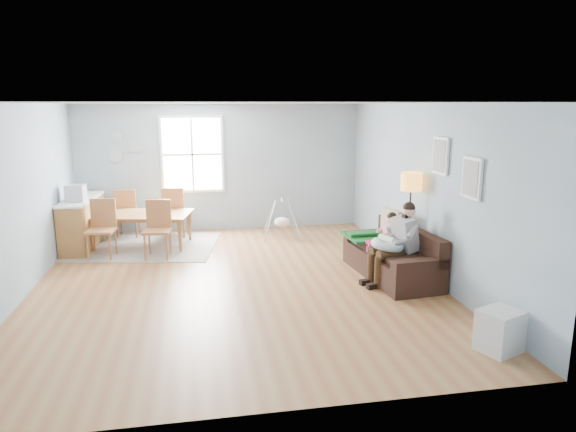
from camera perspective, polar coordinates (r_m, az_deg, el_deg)
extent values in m
cube|color=#975A35|center=(8.04, -5.85, -7.56)|extent=(8.40, 9.40, 0.08)
cube|color=silver|center=(7.57, -6.37, 14.65)|extent=(8.40, 9.40, 0.60)
cube|color=#8094A8|center=(12.29, -7.71, 5.97)|extent=(8.40, 0.08, 3.90)
cube|color=#8094A8|center=(3.22, 0.29, -12.13)|extent=(8.40, 0.08, 3.90)
cube|color=#8094A8|center=(8.98, 21.45, 2.93)|extent=(0.08, 9.40, 3.90)
cube|color=white|center=(11.06, -10.59, 6.75)|extent=(1.32, 0.06, 1.62)
cube|color=white|center=(11.03, -10.59, 6.73)|extent=(1.20, 0.02, 1.50)
cube|color=white|center=(11.02, -10.59, 6.73)|extent=(1.20, 0.03, 0.04)
cube|color=white|center=(11.02, -10.59, 6.73)|extent=(0.04, 0.03, 1.50)
cube|color=white|center=(7.05, 19.76, 3.99)|extent=(0.04, 0.44, 0.54)
cube|color=slate|center=(7.04, 19.59, 3.98)|extent=(0.01, 0.36, 0.46)
cube|color=white|center=(7.81, 16.60, 6.42)|extent=(0.04, 0.44, 0.54)
cube|color=slate|center=(7.80, 16.43, 6.43)|extent=(0.01, 0.36, 0.46)
cylinder|color=#8B9EA7|center=(11.14, -18.49, 8.43)|extent=(0.24, 0.02, 0.24)
cylinder|color=#8B9EA7|center=(11.11, -16.62, 7.51)|extent=(0.26, 0.02, 0.26)
cylinder|color=#8B9EA7|center=(11.18, -18.61, 6.37)|extent=(0.28, 0.02, 0.28)
cube|color=black|center=(8.33, 11.34, -5.31)|extent=(1.02, 2.03, 0.39)
cube|color=black|center=(8.37, 13.44, -2.50)|extent=(0.37, 1.96, 0.40)
cube|color=black|center=(7.51, 14.48, -5.26)|extent=(0.85, 0.27, 0.15)
cube|color=black|center=(9.02, 8.87, -2.07)|extent=(0.85, 0.27, 0.15)
cube|color=#166127|center=(8.80, 9.40, -2.19)|extent=(0.95, 0.83, 0.04)
cube|color=tan|center=(8.74, 11.49, -0.85)|extent=(0.24, 0.51, 0.49)
cube|color=gray|center=(7.99, 12.85, -1.97)|extent=(0.40, 0.46, 0.54)
sphere|color=#D8A384|center=(7.94, 13.29, 0.57)|extent=(0.20, 0.20, 0.20)
sphere|color=black|center=(7.94, 13.30, 0.86)|extent=(0.19, 0.19, 0.19)
cylinder|color=#321C12|center=(7.80, 11.27, -4.16)|extent=(0.43, 0.23, 0.14)
cylinder|color=#321C12|center=(7.95, 10.46, -3.80)|extent=(0.43, 0.23, 0.14)
cylinder|color=#321C12|center=(7.77, 9.98, -6.19)|extent=(0.12, 0.12, 0.48)
cylinder|color=#321C12|center=(7.92, 9.20, -5.79)|extent=(0.12, 0.12, 0.48)
cube|color=black|center=(7.79, 9.48, -7.68)|extent=(0.23, 0.14, 0.08)
cube|color=black|center=(7.95, 8.71, -7.25)|extent=(0.23, 0.14, 0.08)
torus|color=#A6BECF|center=(7.88, 10.99, -3.16)|extent=(0.53, 0.52, 0.20)
cylinder|color=white|center=(7.86, 11.01, -2.65)|extent=(0.22, 0.30, 0.12)
sphere|color=#D8A384|center=(7.97, 10.32, -2.27)|extent=(0.10, 0.10, 0.10)
cube|color=white|center=(8.38, 11.22, -1.92)|extent=(0.22, 0.25, 0.35)
sphere|color=#D8A384|center=(8.33, 11.48, -0.31)|extent=(0.16, 0.16, 0.16)
sphere|color=black|center=(8.33, 11.48, -0.11)|extent=(0.16, 0.16, 0.16)
cylinder|color=#E6387C|center=(8.27, 9.86, -3.14)|extent=(0.29, 0.09, 0.09)
cylinder|color=#E6387C|center=(8.40, 9.54, -2.90)|extent=(0.29, 0.09, 0.09)
cylinder|color=#E6387C|center=(8.27, 8.94, -4.29)|extent=(0.07, 0.07, 0.29)
cylinder|color=#E6387C|center=(8.40, 8.64, -4.03)|extent=(0.07, 0.07, 0.29)
cylinder|color=black|center=(8.66, 13.05, -5.95)|extent=(0.29, 0.29, 0.03)
cylinder|color=black|center=(8.47, 13.28, -1.42)|extent=(0.03, 0.03, 1.44)
cylinder|color=#FF9E35|center=(8.32, 13.54, 3.75)|extent=(0.33, 0.33, 0.29)
cube|color=silver|center=(6.25, 22.46, -11.71)|extent=(0.54, 0.51, 0.47)
cube|color=black|center=(6.11, 21.41, -12.19)|extent=(0.15, 0.31, 0.38)
cube|color=gray|center=(10.30, -15.82, -3.22)|extent=(3.08, 2.55, 0.01)
imported|color=brown|center=(10.22, -15.92, -1.51)|extent=(2.01, 1.37, 0.65)
cube|color=#A36638|center=(9.62, -20.06, -1.54)|extent=(0.52, 0.52, 0.04)
cube|color=#A36638|center=(9.76, -19.83, 0.35)|extent=(0.45, 0.10, 0.51)
cylinder|color=#A36638|center=(9.57, -21.36, -3.28)|extent=(0.04, 0.04, 0.50)
cylinder|color=#A36638|center=(9.46, -19.17, -3.29)|extent=(0.04, 0.04, 0.50)
cylinder|color=#A36638|center=(9.92, -20.70, -2.69)|extent=(0.04, 0.04, 0.50)
cylinder|color=#A36638|center=(9.81, -18.58, -2.70)|extent=(0.04, 0.04, 0.50)
cube|color=#A36638|center=(9.33, -14.33, -1.63)|extent=(0.52, 0.52, 0.04)
cube|color=#A36638|center=(9.47, -14.18, 0.29)|extent=(0.44, 0.10, 0.51)
cylinder|color=#A36638|center=(9.26, -15.61, -3.40)|extent=(0.04, 0.04, 0.50)
cylinder|color=#A36638|center=(9.18, -13.32, -3.40)|extent=(0.04, 0.04, 0.50)
cylinder|color=#A36638|center=(9.61, -15.14, -2.80)|extent=(0.04, 0.04, 0.50)
cylinder|color=#A36638|center=(9.54, -12.94, -2.80)|extent=(0.04, 0.04, 0.50)
cube|color=#A36638|center=(11.05, -17.37, 0.29)|extent=(0.49, 0.49, 0.04)
cube|color=#A36638|center=(10.80, -17.67, 1.47)|extent=(0.44, 0.08, 0.50)
cylinder|color=#A36638|center=(11.24, -16.19, -0.71)|extent=(0.04, 0.04, 0.49)
cylinder|color=#A36638|center=(11.32, -18.03, -0.75)|extent=(0.04, 0.04, 0.49)
cylinder|color=#A36638|center=(10.89, -16.53, -1.15)|extent=(0.04, 0.04, 0.49)
cylinder|color=#A36638|center=(10.97, -18.42, -1.18)|extent=(0.04, 0.04, 0.49)
cube|color=#A36638|center=(10.79, -12.35, 0.40)|extent=(0.56, 0.56, 0.05)
cube|color=#A36638|center=(10.53, -12.69, 1.65)|extent=(0.45, 0.13, 0.52)
cylinder|color=#A36638|center=(10.99, -11.09, -0.70)|extent=(0.04, 0.04, 0.51)
cylinder|color=#A36638|center=(11.07, -13.03, -0.68)|extent=(0.04, 0.04, 0.51)
cylinder|color=#A36638|center=(10.62, -11.52, -1.16)|extent=(0.04, 0.04, 0.51)
cylinder|color=#A36638|center=(10.71, -13.52, -1.14)|extent=(0.04, 0.04, 0.51)
cube|color=brown|center=(10.51, -21.86, -0.78)|extent=(0.57, 1.69, 0.93)
cube|color=silver|center=(10.42, -22.07, 1.75)|extent=(0.60, 1.73, 0.04)
cube|color=#A5A5AA|center=(10.08, -22.52, 2.36)|extent=(0.34, 0.32, 0.30)
cube|color=black|center=(10.12, -23.34, 2.33)|extent=(0.04, 0.25, 0.21)
cylinder|color=#A5A5AA|center=(10.34, -0.67, 1.74)|extent=(0.09, 0.45, 0.04)
ellipsoid|color=silver|center=(10.43, -0.66, -0.67)|extent=(0.32, 0.32, 0.20)
cylinder|color=#A5A5AA|center=(10.38, -0.66, 0.53)|extent=(0.01, 0.01, 0.36)
cylinder|color=#A5A5AA|center=(10.16, -2.01, -0.66)|extent=(0.31, 0.26, 0.79)
cylinder|color=#A5A5AA|center=(10.18, 0.81, -0.63)|extent=(0.25, 0.32, 0.79)
cylinder|color=#A5A5AA|center=(10.65, -2.07, -0.06)|extent=(0.25, 0.32, 0.79)
cylinder|color=#A5A5AA|center=(10.67, 0.62, -0.03)|extent=(0.31, 0.26, 0.79)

